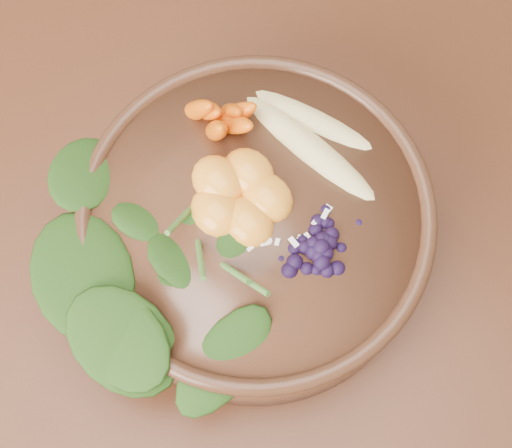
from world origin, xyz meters
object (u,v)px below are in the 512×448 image
at_px(stoneware_bowl, 256,228).
at_px(banana_halves, 312,126).
at_px(dining_table, 107,244).
at_px(kale_heap, 159,202).
at_px(blueberry_pile, 322,242).
at_px(carrot_cluster, 215,89).
at_px(mandarin_cluster, 239,189).

bearing_deg(stoneware_bowl, banana_halves, 17.02).
relative_size(dining_table, banana_halves, 8.76).
xyz_separation_m(kale_heap, banana_halves, (0.15, -0.02, -0.01)).
bearing_deg(stoneware_bowl, kale_heap, 141.15).
xyz_separation_m(dining_table, blueberry_pile, (0.13, -0.19, 0.20)).
relative_size(dining_table, carrot_cluster, 18.45).
xyz_separation_m(dining_table, mandarin_cluster, (0.11, -0.11, 0.19)).
bearing_deg(mandarin_cluster, kale_heap, 152.49).
distance_m(carrot_cluster, banana_halves, 0.09).
bearing_deg(carrot_cluster, banana_halves, -66.94).
height_order(banana_halves, mandarin_cluster, mandarin_cluster).
relative_size(kale_heap, blueberry_pile, 1.42).
distance_m(stoneware_bowl, carrot_cluster, 0.13).
xyz_separation_m(stoneware_bowl, kale_heap, (-0.06, 0.05, 0.07)).
height_order(dining_table, mandarin_cluster, mandarin_cluster).
distance_m(dining_table, carrot_cluster, 0.27).
bearing_deg(stoneware_bowl, blueberry_pile, -72.86).
relative_size(dining_table, stoneware_bowl, 5.09).
bearing_deg(banana_halves, stoneware_bowl, -177.26).
distance_m(dining_table, kale_heap, 0.22).
relative_size(kale_heap, carrot_cluster, 2.38).
bearing_deg(carrot_cluster, blueberry_pile, -109.55).
xyz_separation_m(kale_heap, mandarin_cluster, (0.06, -0.03, -0.01)).
distance_m(dining_table, banana_halves, 0.29).
distance_m(banana_halves, blueberry_pile, 0.11).
distance_m(kale_heap, banana_halves, 0.15).
height_order(dining_table, carrot_cluster, carrot_cluster).
bearing_deg(carrot_cluster, dining_table, 153.03).
relative_size(stoneware_bowl, carrot_cluster, 3.62).
distance_m(dining_table, stoneware_bowl, 0.22).
height_order(dining_table, kale_heap, kale_heap).
relative_size(dining_table, kale_heap, 7.77).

